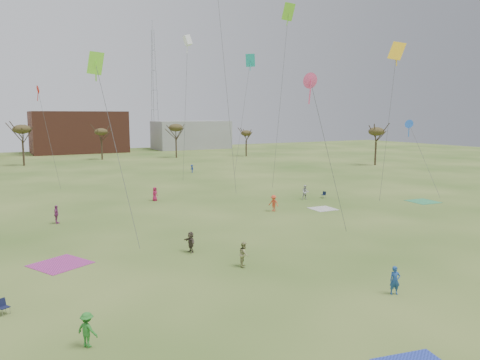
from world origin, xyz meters
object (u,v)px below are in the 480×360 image
camp_chair_right (323,196)px  radio_tower (154,89)px  camp_chair_left (4,310)px  flyer_near_center (87,330)px  flyer_near_right (395,280)px

camp_chair_right → radio_tower: size_ratio=0.02×
camp_chair_left → flyer_near_center: bearing=-88.9°
camp_chair_right → flyer_near_right: bearing=-46.7°
camp_chair_left → radio_tower: bearing=39.2°
radio_tower → flyer_near_center: bearing=-109.8°
camp_chair_right → radio_tower: (9.82, 99.36, 18.95)m
camp_chair_left → camp_chair_right: (38.56, 19.89, 0.00)m
camp_chair_left → flyer_near_right: bearing=-50.2°
flyer_near_right → radio_tower: 131.73m
camp_chair_left → camp_chair_right: bearing=-1.4°
flyer_near_center → flyer_near_right: bearing=-135.8°
flyer_near_center → camp_chair_left: 6.86m
flyer_near_center → radio_tower: (44.97, 125.17, 18.35)m
camp_chair_left → radio_tower: size_ratio=0.02×
flyer_near_center → camp_chair_right: 43.62m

